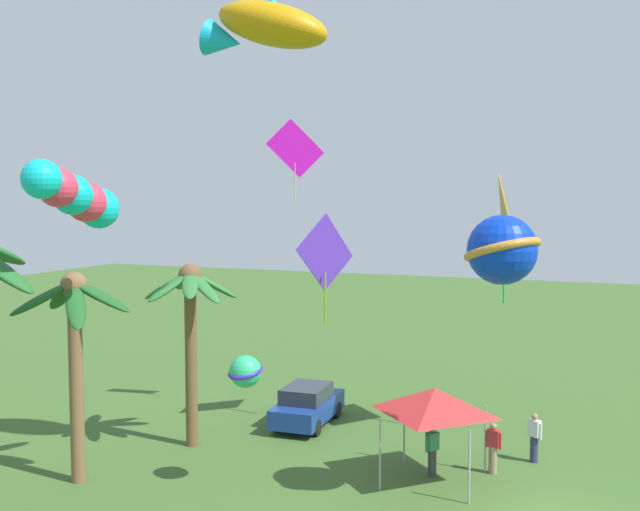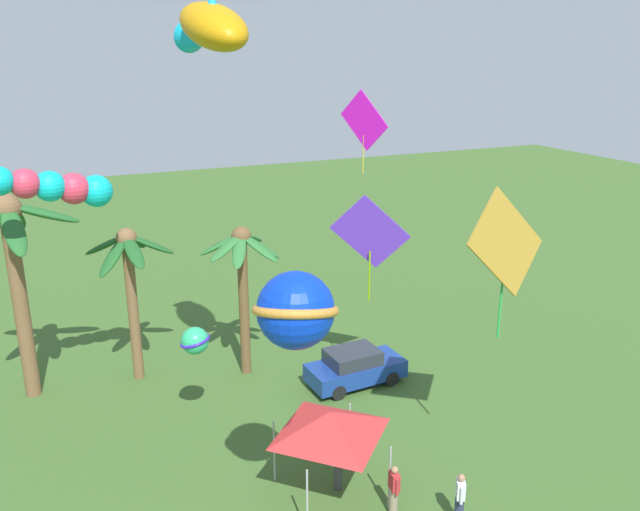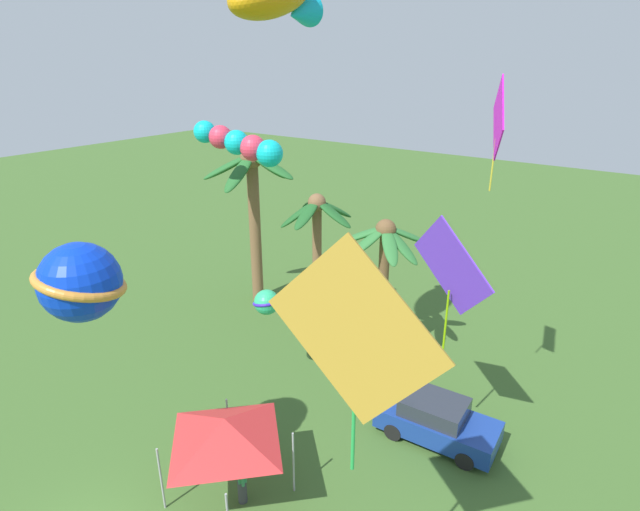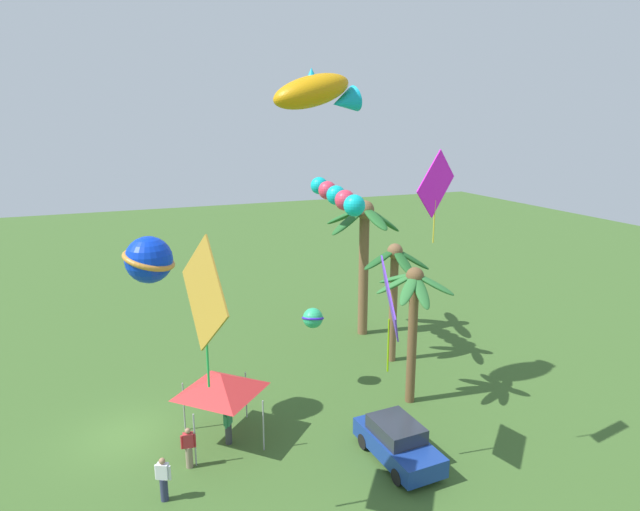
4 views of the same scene
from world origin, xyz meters
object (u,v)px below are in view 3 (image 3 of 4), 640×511
at_px(kite_diamond_6, 451,269).
at_px(festival_tent, 225,430).
at_px(palm_tree_2, 253,190).
at_px(kite_diamond_5, 498,120).
at_px(palm_tree_1, 317,230).
at_px(kite_ball_3, 80,282).
at_px(palm_tree_0, 384,258).
at_px(kite_ball_4, 267,302).
at_px(kite_diamond_2, 356,334).
at_px(kite_tube_1, 241,144).
at_px(spectator_2, 241,479).
at_px(parked_car_0, 436,420).

bearing_deg(kite_diamond_6, festival_tent, -127.88).
bearing_deg(palm_tree_2, kite_diamond_5, -16.51).
distance_m(palm_tree_2, kite_diamond_6, 13.09).
height_order(palm_tree_1, kite_ball_3, kite_ball_3).
xyz_separation_m(festival_tent, kite_ball_3, (-1.92, -2.18, 4.71)).
xyz_separation_m(kite_ball_3, kite_diamond_5, (6.27, 8.67, 3.17)).
height_order(palm_tree_0, kite_ball_4, palm_tree_0).
height_order(palm_tree_2, kite_diamond_6, palm_tree_2).
relative_size(palm_tree_0, festival_tent, 2.20).
xyz_separation_m(palm_tree_2, kite_diamond_5, (12.43, -3.69, 4.46)).
xyz_separation_m(palm_tree_1, palm_tree_2, (-4.03, 0.28, 1.18)).
xyz_separation_m(festival_tent, kite_diamond_2, (4.80, -1.28, 5.20)).
distance_m(kite_tube_1, kite_diamond_6, 10.92).
relative_size(spectator_2, kite_ball_3, 0.59).
relative_size(palm_tree_2, festival_tent, 2.80).
relative_size(parked_car_0, kite_diamond_5, 1.29).
xyz_separation_m(palm_tree_0, kite_ball_4, (-2.84, -3.58, -1.22)).
xyz_separation_m(spectator_2, kite_tube_1, (-6.74, 7.65, 7.74)).
distance_m(palm_tree_1, kite_diamond_5, 10.68).
xyz_separation_m(palm_tree_2, kite_tube_1, (1.69, -2.39, 2.67)).
bearing_deg(kite_diamond_6, kite_diamond_5, 74.99).
xyz_separation_m(palm_tree_2, kite_ball_3, (6.16, -12.36, 1.29)).
relative_size(festival_tent, kite_tube_1, 0.72).
height_order(palm_tree_2, kite_diamond_5, kite_diamond_5).
distance_m(parked_car_0, kite_ball_3, 11.69).
distance_m(festival_tent, kite_ball_4, 5.74).
bearing_deg(spectator_2, kite_tube_1, 131.38).
distance_m(kite_tube_1, kite_diamond_5, 10.97).
relative_size(kite_ball_4, kite_diamond_6, 0.34).
height_order(festival_tent, kite_ball_3, kite_ball_3).
height_order(kite_tube_1, kite_diamond_5, kite_diamond_5).
height_order(palm_tree_1, palm_tree_2, palm_tree_2).
height_order(spectator_2, kite_diamond_6, kite_diamond_6).
bearing_deg(kite_ball_4, kite_diamond_2, -39.42).
bearing_deg(kite_diamond_6, kite_diamond_2, -82.74).
bearing_deg(kite_diamond_5, palm_tree_2, 163.49).
bearing_deg(palm_tree_0, festival_tent, -90.60).
bearing_deg(palm_tree_2, palm_tree_0, -11.55).
xyz_separation_m(palm_tree_0, spectator_2, (0.25, -8.36, -3.93)).
relative_size(kite_diamond_5, kite_diamond_6, 0.74).
xyz_separation_m(kite_ball_4, kite_diamond_5, (7.10, 1.56, 6.83)).
distance_m(kite_tube_1, kite_ball_3, 11.01).
xyz_separation_m(spectator_2, kite_ball_3, (-2.26, -2.32, 6.36)).
height_order(palm_tree_1, kite_diamond_5, kite_diamond_5).
relative_size(kite_diamond_2, kite_ball_3, 1.66).
height_order(parked_car_0, kite_diamond_5, kite_diamond_5).
bearing_deg(kite_diamond_5, kite_tube_1, 173.10).
bearing_deg(festival_tent, kite_diamond_2, -14.90).
bearing_deg(kite_diamond_5, festival_tent, -123.83).
bearing_deg(kite_tube_1, festival_tent, -50.61).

